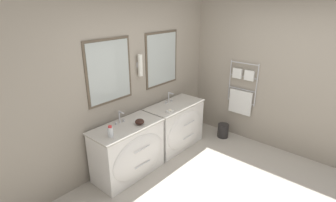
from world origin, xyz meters
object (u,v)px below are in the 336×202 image
object	(u,v)px
waste_bin	(223,130)
amenity_bowl	(140,122)
vanity_right	(176,126)
toiletry_bottle	(110,132)
vanity_left	(129,151)

from	to	relation	value
waste_bin	amenity_bowl	bearing A→B (deg)	167.55
amenity_bowl	waste_bin	xyz separation A→B (m)	(1.80, -0.40, -0.71)
vanity_right	toiletry_bottle	size ratio (longest dim) A/B	6.88
amenity_bowl	toiletry_bottle	bearing A→B (deg)	177.21
vanity_right	toiletry_bottle	distance (m)	1.51
waste_bin	toiletry_bottle	bearing A→B (deg)	169.61
amenity_bowl	waste_bin	world-z (taller)	amenity_bowl
vanity_left	waste_bin	bearing A→B (deg)	-13.62
vanity_right	toiletry_bottle	world-z (taller)	toiletry_bottle
amenity_bowl	waste_bin	bearing A→B (deg)	-12.45
vanity_left	toiletry_bottle	world-z (taller)	toiletry_bottle
vanity_right	vanity_left	bearing A→B (deg)	180.00
vanity_left	amenity_bowl	bearing A→B (deg)	-25.73
vanity_left	vanity_right	distance (m)	1.10
toiletry_bottle	amenity_bowl	bearing A→B (deg)	-2.79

